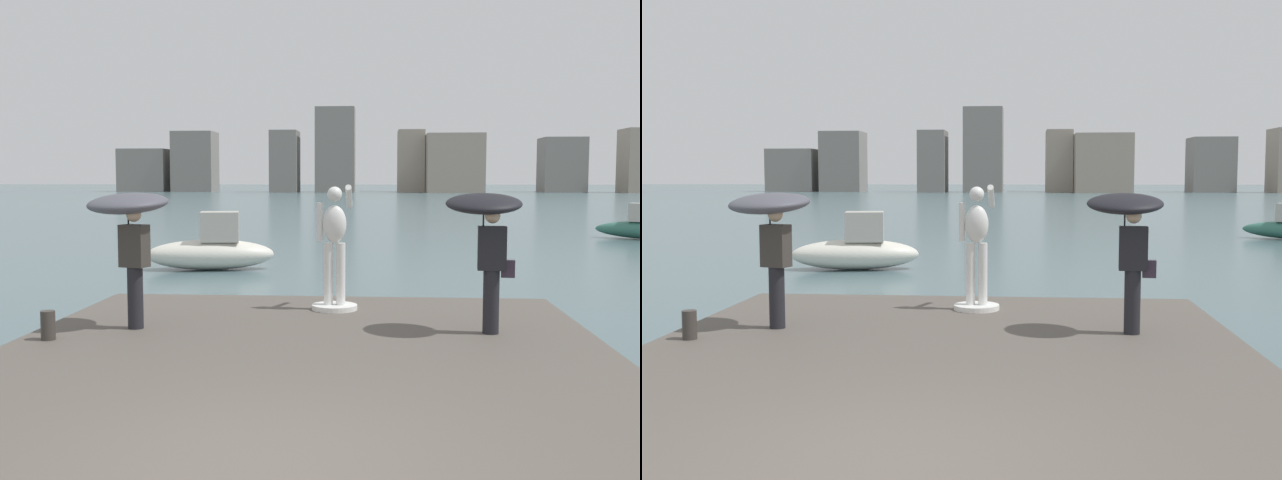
% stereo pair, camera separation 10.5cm
% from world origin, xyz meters
% --- Properties ---
extents(ground_plane, '(400.00, 400.00, 0.00)m').
position_xyz_m(ground_plane, '(0.00, 40.00, 0.00)').
color(ground_plane, '#4C666B').
extents(pier, '(7.75, 11.00, 0.40)m').
position_xyz_m(pier, '(0.00, 2.50, 0.20)').
color(pier, '#564F47').
rests_on(pier, ground).
extents(statue_white_figure, '(0.74, 0.93, 2.03)m').
position_xyz_m(statue_white_figure, '(0.22, 6.66, 1.30)').
color(statue_white_figure, white).
rests_on(statue_white_figure, pier).
extents(onlooker_left, '(1.42, 1.44, 1.97)m').
position_xyz_m(onlooker_left, '(-2.59, 4.96, 1.98)').
color(onlooker_left, black).
rests_on(onlooker_left, pier).
extents(onlooker_right, '(1.13, 1.15, 1.98)m').
position_xyz_m(onlooker_right, '(2.40, 4.97, 1.92)').
color(onlooker_right, black).
rests_on(onlooker_right, pier).
extents(mooring_bollard, '(0.19, 0.19, 0.39)m').
position_xyz_m(mooring_bollard, '(-3.43, 4.08, 0.59)').
color(mooring_bollard, '#38332D').
rests_on(mooring_bollard, pier).
extents(boat_near, '(3.65, 1.80, 1.59)m').
position_xyz_m(boat_near, '(-3.63, 14.90, 0.55)').
color(boat_near, silver).
rests_on(boat_near, ground).
extents(distant_skyline, '(87.90, 12.81, 13.73)m').
position_xyz_m(distant_skyline, '(-0.12, 120.08, 5.06)').
color(distant_skyline, gray).
rests_on(distant_skyline, ground).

